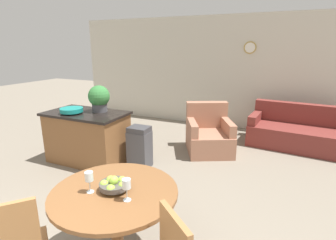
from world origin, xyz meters
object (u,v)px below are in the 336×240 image
Objects in this scene: teal_bowl at (71,110)px; couch at (303,134)px; wine_glass_left at (89,177)px; kitchen_island at (88,137)px; wine_glass_right at (127,185)px; dining_table at (116,208)px; trash_bin at (140,147)px; fruit_bowl at (114,184)px; armchair at (209,136)px; potted_plant at (99,98)px.

couch is at bearing 33.44° from teal_bowl.
wine_glass_left is 0.14× the size of kitchen_island.
wine_glass_left reaches higher than couch.
wine_glass_right is 2.73m from kitchen_island.
wine_glass_right is (0.18, -0.08, 0.31)m from dining_table.
wine_glass_right is at bearing 3.84° from wine_glass_left.
trash_bin is at bearing -134.68° from couch.
trash_bin is (-0.85, 1.88, -0.48)m from fruit_bowl.
armchair reaches higher than trash_bin.
wine_glass_right is 3.19m from armchair.
fruit_bowl is 0.22m from wine_glass_left.
wine_glass_right is 0.27× the size of trash_bin.
potted_plant is (-1.81, 1.97, 0.22)m from wine_glass_right.
trash_bin is (-1.04, 1.97, -0.56)m from wine_glass_right.
wine_glass_left reaches higher than kitchen_island.
wine_glass_right is 0.16× the size of armchair.
teal_bowl is 0.18× the size of couch.
trash_bin is (1.12, 0.30, -0.59)m from teal_bowl.
potted_plant is (-1.63, 1.89, 0.53)m from dining_table.
trash_bin is at bearing -0.12° from potted_plant.
wine_glass_left is 0.51× the size of teal_bowl.
wine_glass_left reaches higher than trash_bin.
teal_bowl is at bearing -164.91° from trash_bin.
teal_bowl is at bearing -141.01° from couch.
fruit_bowl is 0.22× the size of armchair.
wine_glass_left is 2.47m from teal_bowl.
couch is at bearing 65.67° from wine_glass_left.
wine_glass_left reaches higher than fruit_bowl.
dining_table is at bearing -47.84° from fruit_bowl.
potted_plant is at bearing 126.11° from wine_glass_left.
armchair is (-1.68, -0.96, 0.02)m from couch.
kitchen_island is at bearing 136.28° from dining_table.
kitchen_island is 0.97m from trash_bin.
wine_glass_right reaches higher than fruit_bowl.
dining_table is 5.81× the size of wine_glass_right.
fruit_bowl is 1.35× the size of wine_glass_right.
teal_bowl reaches higher than wine_glass_right.
armchair is (-0.18, 3.13, -0.61)m from wine_glass_right.
fruit_bowl is 0.68× the size of teal_bowl.
armchair is (1.98, 1.46, -0.64)m from teal_bowl.
fruit_bowl is 0.12× the size of couch.
teal_bowl is at bearing 142.30° from wine_glass_right.
armchair reaches higher than kitchen_island.
wine_glass_left reaches higher than armchair.
fruit_bowl is at bearing -65.59° from trash_bin.
kitchen_island is 4.17m from couch.
potted_plant is (-1.62, 1.89, 0.30)m from fruit_bowl.
couch is 1.83× the size of armchair.
kitchen_island is (-1.64, 1.84, -0.46)m from wine_glass_left.
wine_glass_right is 4.40m from couch.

